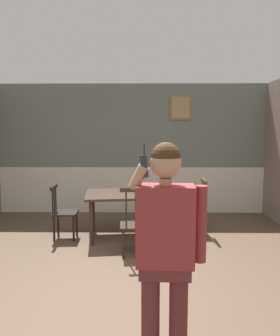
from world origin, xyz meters
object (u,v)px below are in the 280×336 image
at_px(dining_table, 130,198).
at_px(chair_by_doorway, 63,212).
at_px(chair_at_table_head, 195,208).
at_px(chair_near_window, 135,223).
at_px(person_figure, 166,241).

height_order(dining_table, chair_by_doorway, chair_by_doorway).
bearing_deg(dining_table, chair_at_table_head, 6.98).
relative_size(chair_near_window, chair_at_table_head, 1.06).
bearing_deg(person_figure, chair_by_doorway, -60.60).
distance_m(chair_near_window, chair_at_table_head, 1.45).
bearing_deg(person_figure, chair_near_window, -80.09).
height_order(chair_near_window, chair_at_table_head, chair_near_window).
xyz_separation_m(dining_table, chair_at_table_head, (1.14, 0.14, -0.20)).
height_order(dining_table, chair_at_table_head, chair_at_table_head).
bearing_deg(dining_table, chair_by_doorway, -172.94).
relative_size(chair_near_window, chair_by_doorway, 1.13).
distance_m(dining_table, person_figure, 3.25).
bearing_deg(chair_near_window, chair_by_doorway, 145.23).
distance_m(chair_near_window, person_figure, 2.40).
relative_size(dining_table, chair_near_window, 1.57).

